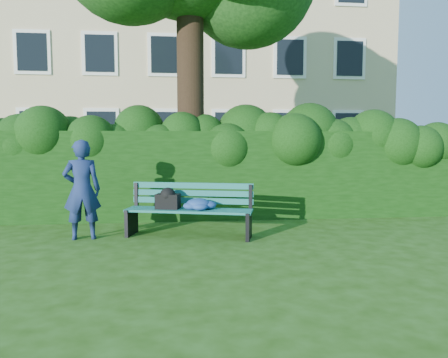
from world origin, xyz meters
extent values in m
plane|color=#25480D|center=(0.00, 0.00, 0.00)|extent=(80.00, 80.00, 0.00)
cube|color=tan|center=(0.00, 14.00, 6.00)|extent=(16.00, 8.00, 12.00)
cube|color=white|center=(-6.00, 9.98, 2.00)|extent=(1.30, 0.08, 1.60)
cube|color=black|center=(-6.00, 9.94, 2.00)|extent=(1.05, 0.04, 1.35)
cube|color=white|center=(-3.60, 9.98, 2.00)|extent=(1.30, 0.08, 1.60)
cube|color=black|center=(-3.60, 9.94, 2.00)|extent=(1.05, 0.04, 1.35)
cube|color=white|center=(-1.20, 9.98, 2.00)|extent=(1.30, 0.08, 1.60)
cube|color=black|center=(-1.20, 9.94, 2.00)|extent=(1.05, 0.04, 1.35)
cube|color=white|center=(1.20, 9.98, 2.00)|extent=(1.30, 0.08, 1.60)
cube|color=black|center=(1.20, 9.94, 2.00)|extent=(1.05, 0.04, 1.35)
cube|color=white|center=(3.60, 9.98, 2.00)|extent=(1.30, 0.08, 1.60)
cube|color=black|center=(3.60, 9.94, 2.00)|extent=(1.05, 0.04, 1.35)
cube|color=white|center=(6.00, 9.98, 2.00)|extent=(1.30, 0.08, 1.60)
cube|color=black|center=(6.00, 9.94, 2.00)|extent=(1.05, 0.04, 1.35)
cube|color=white|center=(-6.00, 9.98, 4.80)|extent=(1.30, 0.08, 1.60)
cube|color=black|center=(-6.00, 9.94, 4.80)|extent=(1.05, 0.04, 1.35)
cube|color=white|center=(-3.60, 9.98, 4.80)|extent=(1.30, 0.08, 1.60)
cube|color=black|center=(-3.60, 9.94, 4.80)|extent=(1.05, 0.04, 1.35)
cube|color=white|center=(-1.20, 9.98, 4.80)|extent=(1.30, 0.08, 1.60)
cube|color=black|center=(-1.20, 9.94, 4.80)|extent=(1.05, 0.04, 1.35)
cube|color=white|center=(1.20, 9.98, 4.80)|extent=(1.30, 0.08, 1.60)
cube|color=black|center=(1.20, 9.94, 4.80)|extent=(1.05, 0.04, 1.35)
cube|color=white|center=(3.60, 9.98, 4.80)|extent=(1.30, 0.08, 1.60)
cube|color=black|center=(3.60, 9.94, 4.80)|extent=(1.05, 0.04, 1.35)
cube|color=white|center=(6.00, 9.98, 4.80)|extent=(1.30, 0.08, 1.60)
cube|color=black|center=(6.00, 9.94, 4.80)|extent=(1.05, 0.04, 1.35)
cube|color=black|center=(0.00, 2.20, 0.90)|extent=(10.00, 1.00, 1.80)
cylinder|color=black|center=(-0.51, 2.50, 2.80)|extent=(0.57, 0.57, 5.59)
cube|color=#11564E|center=(-0.67, 0.18, 0.45)|extent=(2.08, 0.66, 0.04)
cube|color=#11564E|center=(-0.64, 0.29, 0.45)|extent=(2.08, 0.66, 0.04)
cube|color=#11564E|center=(-0.61, 0.41, 0.45)|extent=(2.08, 0.66, 0.04)
cube|color=#11564E|center=(-0.57, 0.52, 0.45)|extent=(2.08, 0.66, 0.04)
cube|color=#11564E|center=(-0.55, 0.60, 0.58)|extent=(2.06, 0.59, 0.10)
cube|color=#11564E|center=(-0.55, 0.61, 0.71)|extent=(2.06, 0.59, 0.10)
cube|color=#11564E|center=(-0.55, 0.62, 0.84)|extent=(2.06, 0.59, 0.10)
cube|color=black|center=(-1.60, 0.62, 0.22)|extent=(0.19, 0.50, 0.44)
cube|color=black|center=(-1.53, 0.87, 0.65)|extent=(0.07, 0.07, 0.45)
cube|color=black|center=(-1.61, 0.57, 0.44)|extent=(0.17, 0.42, 0.05)
cube|color=black|center=(0.36, 0.08, 0.22)|extent=(0.19, 0.50, 0.44)
cube|color=black|center=(0.42, 0.34, 0.65)|extent=(0.07, 0.07, 0.45)
cube|color=black|center=(0.34, 0.04, 0.44)|extent=(0.17, 0.42, 0.05)
cube|color=white|center=(-1.08, 0.42, 0.48)|extent=(0.21, 0.17, 0.02)
cube|color=black|center=(-0.97, 0.45, 0.59)|extent=(0.44, 0.33, 0.25)
imported|color=navy|center=(-2.36, 0.38, 0.82)|extent=(0.65, 0.47, 1.63)
camera|label=1|loc=(-0.82, -6.91, 1.64)|focal=35.00mm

